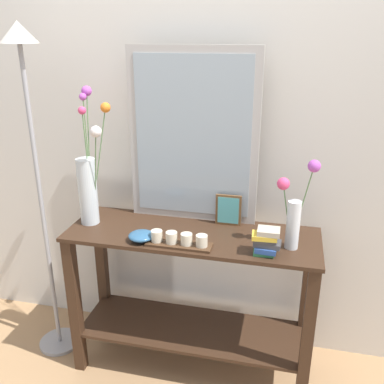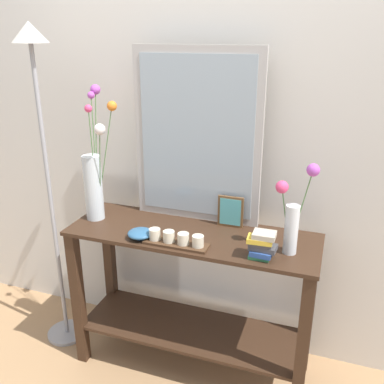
{
  "view_description": "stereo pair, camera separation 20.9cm",
  "coord_description": "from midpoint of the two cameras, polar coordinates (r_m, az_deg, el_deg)",
  "views": [
    {
      "loc": [
        0.45,
        -1.9,
        1.8
      ],
      "look_at": [
        0.0,
        0.0,
        1.06
      ],
      "focal_mm": 39.89,
      "sensor_mm": 36.0,
      "label": 1
    },
    {
      "loc": [
        0.65,
        -1.85,
        1.8
      ],
      "look_at": [
        0.0,
        0.0,
        1.06
      ],
      "focal_mm": 39.89,
      "sensor_mm": 36.0,
      "label": 2
    }
  ],
  "objects": [
    {
      "name": "tall_vase_left",
      "position": [
        2.3,
        -16.19,
        1.57
      ],
      "size": [
        0.19,
        0.26,
        0.7
      ],
      "color": "silver",
      "rests_on": "console_table"
    },
    {
      "name": "ground_plane",
      "position": [
        2.66,
        -2.42,
        -22.01
      ],
      "size": [
        7.0,
        6.0,
        0.02
      ],
      "primitive_type": "cube",
      "color": "#A87F56"
    },
    {
      "name": "vase_right",
      "position": [
        2.0,
        10.66,
        -2.56
      ],
      "size": [
        0.19,
        0.09,
        0.43
      ],
      "color": "silver",
      "rests_on": "console_table"
    },
    {
      "name": "candle_tray",
      "position": [
        2.05,
        -4.7,
        -6.54
      ],
      "size": [
        0.32,
        0.09,
        0.07
      ],
      "color": "#472D1C",
      "rests_on": "console_table"
    },
    {
      "name": "picture_frame_small",
      "position": [
        2.23,
        2.22,
        -2.49
      ],
      "size": [
        0.14,
        0.01,
        0.17
      ],
      "color": "brown",
      "rests_on": "console_table"
    },
    {
      "name": "decorative_bowl",
      "position": [
        2.12,
        -9.63,
        -5.87
      ],
      "size": [
        0.13,
        0.13,
        0.05
      ],
      "color": "#2D5B84",
      "rests_on": "console_table"
    },
    {
      "name": "mirror_leaning",
      "position": [
        2.2,
        -2.62,
        7.27
      ],
      "size": [
        0.68,
        0.03,
        0.9
      ],
      "color": "#B7B2AD",
      "rests_on": "console_table"
    },
    {
      "name": "wall_back",
      "position": [
        2.32,
        -0.68,
        9.66
      ],
      "size": [
        6.4,
        0.08,
        2.7
      ],
      "primitive_type": "cube",
      "color": "silver",
      "rests_on": "ground"
    },
    {
      "name": "floor_lamp",
      "position": [
        2.37,
        -22.85,
        5.6
      ],
      "size": [
        0.24,
        0.24,
        1.84
      ],
      "color": "#9E9EA3",
      "rests_on": "ground"
    },
    {
      "name": "console_table",
      "position": [
        2.34,
        -2.62,
        -12.63
      ],
      "size": [
        1.29,
        0.43,
        0.83
      ],
      "color": "#382316",
      "rests_on": "ground"
    },
    {
      "name": "book_stack",
      "position": [
        1.97,
        6.89,
        -6.65
      ],
      "size": [
        0.14,
        0.1,
        0.13
      ],
      "color": "#388E56",
      "rests_on": "console_table"
    }
  ]
}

